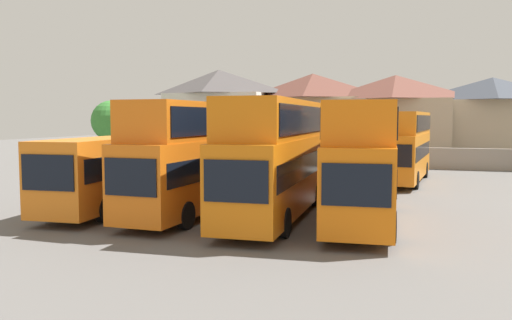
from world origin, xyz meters
name	(u,v)px	position (x,y,z in m)	size (l,w,h in m)	color
ground	(315,174)	(0.00, 18.00, 0.00)	(140.00, 140.00, 0.00)	#605E5B
depot_boundary_wall	(331,156)	(0.00, 24.84, 0.90)	(56.00, 0.50, 1.80)	gray
bus_1	(117,168)	(-5.92, -0.26, 1.96)	(3.24, 10.73, 3.42)	orange
bus_2	(199,151)	(-1.74, -0.11, 2.81)	(2.77, 11.01, 5.00)	orange
bus_3	(277,152)	(1.97, -0.20, 2.85)	(2.99, 11.66, 5.07)	orange
bus_4	(364,156)	(5.67, -0.10, 2.77)	(3.14, 10.70, 4.92)	orange
bus_5	(234,139)	(-5.71, 15.32, 2.76)	(2.94, 11.87, 4.89)	orange
bus_6	(279,151)	(-1.92, 14.51, 1.93)	(2.89, 10.82, 3.38)	orange
bus_7	(326,152)	(1.35, 14.90, 1.92)	(3.09, 10.73, 3.35)	orange
bus_8	(404,143)	(6.68, 14.79, 2.66)	(3.38, 11.11, 4.70)	orange
house_terrace_left	(219,113)	(-13.31, 31.43, 4.82)	(11.05, 6.72, 9.45)	silver
house_terrace_centre	(312,116)	(-3.23, 32.36, 4.52)	(11.03, 6.70, 8.86)	tan
house_terrace_right	(395,118)	(5.12, 31.65, 4.31)	(10.90, 7.24, 8.46)	tan
house_terrace_far_right	(491,120)	(13.93, 32.47, 4.13)	(10.74, 7.01, 8.10)	tan
tree_behind_wall	(112,121)	(-20.46, 21.84, 3.99)	(3.88, 3.88, 5.96)	brown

